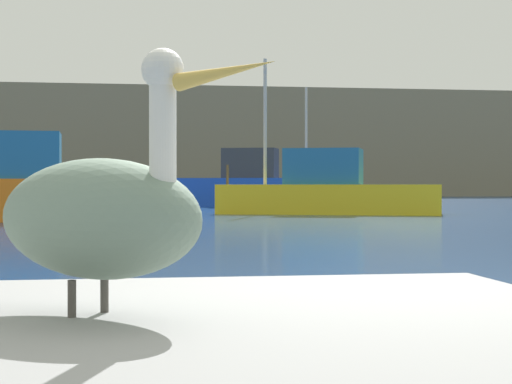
% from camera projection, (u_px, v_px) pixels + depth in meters
% --- Properties ---
extents(hillside_backdrop, '(140.00, 15.55, 9.02)m').
position_uv_depth(hillside_backdrop, '(137.00, 145.00, 77.02)').
color(hillside_backdrop, '#7F755B').
rests_on(hillside_backdrop, ground).
extents(pelican, '(1.04, 1.08, 0.92)m').
position_uv_depth(pelican, '(100.00, 214.00, 3.06)').
color(pelican, gray).
rests_on(pelican, pier_dock).
extents(fishing_boat_orange, '(6.08, 2.24, 4.98)m').
position_uv_depth(fishing_boat_orange, '(24.00, 190.00, 24.45)').
color(fishing_boat_orange, orange).
rests_on(fishing_boat_orange, ground).
extents(fishing_boat_yellow, '(7.96, 4.91, 5.44)m').
position_uv_depth(fishing_boat_yellow, '(328.00, 191.00, 30.15)').
color(fishing_boat_yellow, yellow).
rests_on(fishing_boat_yellow, ground).
extents(fishing_boat_blue, '(7.58, 4.35, 5.47)m').
position_uv_depth(fishing_boat_blue, '(257.00, 186.00, 40.27)').
color(fishing_boat_blue, blue).
rests_on(fishing_boat_blue, ground).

